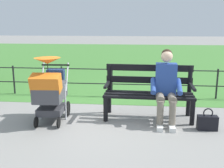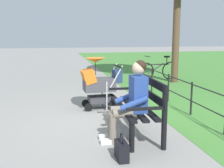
{
  "view_description": "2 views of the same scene",
  "coord_description": "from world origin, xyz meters",
  "px_view_note": "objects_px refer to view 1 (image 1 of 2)",
  "views": [
    {
      "loc": [
        -0.61,
        4.74,
        1.73
      ],
      "look_at": [
        -0.15,
        0.04,
        0.65
      ],
      "focal_mm": 43.55,
      "sensor_mm": 36.0,
      "label": 1
    },
    {
      "loc": [
        -5.2,
        1.26,
        1.67
      ],
      "look_at": [
        0.16,
        0.16,
        0.69
      ],
      "focal_mm": 44.85,
      "sensor_mm": 36.0,
      "label": 2
    }
  ],
  "objects_px": {
    "park_bench": "(149,90)",
    "stroller": "(50,89)",
    "person_on_bench": "(166,85)",
    "handbag": "(207,122)"
  },
  "relations": [
    {
      "from": "handbag",
      "to": "person_on_bench",
      "type": "bearing_deg",
      "value": -25.28
    },
    {
      "from": "person_on_bench",
      "to": "handbag",
      "type": "bearing_deg",
      "value": 154.72
    },
    {
      "from": "person_on_bench",
      "to": "stroller",
      "type": "xyz_separation_m",
      "value": [
        2.0,
        0.2,
        -0.08
      ]
    },
    {
      "from": "park_bench",
      "to": "stroller",
      "type": "relative_size",
      "value": 1.4
    },
    {
      "from": "person_on_bench",
      "to": "handbag",
      "type": "distance_m",
      "value": 0.91
    },
    {
      "from": "park_bench",
      "to": "stroller",
      "type": "height_order",
      "value": "stroller"
    },
    {
      "from": "park_bench",
      "to": "person_on_bench",
      "type": "xyz_separation_m",
      "value": [
        -0.29,
        0.22,
        0.15
      ]
    },
    {
      "from": "park_bench",
      "to": "handbag",
      "type": "height_order",
      "value": "park_bench"
    },
    {
      "from": "park_bench",
      "to": "stroller",
      "type": "distance_m",
      "value": 1.76
    },
    {
      "from": "park_bench",
      "to": "person_on_bench",
      "type": "height_order",
      "value": "person_on_bench"
    }
  ]
}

